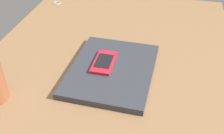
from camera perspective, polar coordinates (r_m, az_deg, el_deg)
The scene contains 4 objects.
desk_surface at distance 86.41cm, azimuth -1.60°, elevation -1.07°, with size 120.00×80.00×3.00cm, color olive.
laptop_closed at distance 83.30cm, azimuth -0.00°, elevation -0.59°, with size 31.15×24.20×1.88cm, color #33353D.
cell_phone_on_laptop at distance 83.78cm, azimuth -1.59°, elevation 0.86°, with size 11.83×6.04×1.05cm.
key_ring at distance 130.15cm, azimuth -11.21°, elevation 12.79°, with size 3.46×3.46×0.36cm, color silver.
Camera 1 is at (66.17, 17.35, 54.29)cm, focal length 44.49 mm.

